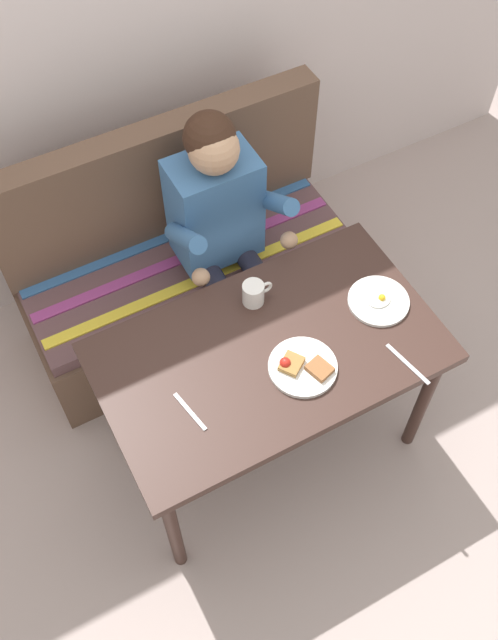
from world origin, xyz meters
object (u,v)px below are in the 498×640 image
(couch, at_px, (184,269))
(plate_eggs, at_px, (379,301))
(person, at_px, (223,223))
(table, at_px, (269,362))
(knife, at_px, (408,364))
(coffee_mug, at_px, (254,293))
(plate_breakfast, at_px, (303,367))
(fork, at_px, (190,412))

(couch, relative_size, plate_eggs, 6.42)
(person, height_order, plate_eggs, person)
(table, height_order, plate_eggs, plate_eggs)
(knife, bearing_deg, coffee_mug, 114.03)
(person, xyz_separation_m, plate_breakfast, (-0.06, -0.71, 0.00))
(coffee_mug, bearing_deg, knife, -55.39)
(person, height_order, knife, person)
(plate_eggs, distance_m, fork, 0.80)
(person, bearing_deg, table, -101.53)
(person, bearing_deg, plate_eggs, -61.26)
(plate_breakfast, bearing_deg, fork, 175.24)
(person, xyz_separation_m, coffee_mug, (-0.07, -0.38, 0.04))
(person, height_order, plate_breakfast, person)
(plate_breakfast, relative_size, plate_eggs, 1.06)
(couch, height_order, coffee_mug, couch)
(table, height_order, person, person)
(plate_eggs, bearing_deg, person, 118.74)
(plate_eggs, xyz_separation_m, coffee_mug, (-0.40, 0.22, 0.04))
(coffee_mug, bearing_deg, table, -104.02)
(table, relative_size, person, 0.99)
(plate_eggs, distance_m, knife, 0.27)
(plate_eggs, height_order, fork, plate_eggs)
(knife, bearing_deg, fork, 154.97)
(couch, relative_size, fork, 8.47)
(couch, distance_m, plate_eggs, 0.98)
(fork, bearing_deg, couch, 56.75)
(table, bearing_deg, coffee_mug, 75.98)
(plate_breakfast, bearing_deg, coffee_mug, 91.93)
(table, relative_size, couch, 0.83)
(person, height_order, coffee_mug, person)
(couch, xyz_separation_m, knife, (0.39, -1.04, 0.40))
(table, relative_size, plate_eggs, 5.35)
(plate_eggs, bearing_deg, fork, -174.47)
(person, xyz_separation_m, knife, (0.27, -0.87, -0.01))
(fork, bearing_deg, coffee_mug, 25.61)
(couch, xyz_separation_m, plate_eggs, (0.45, -0.77, 0.41))
(person, distance_m, knife, 0.91)
(person, relative_size, knife, 6.06)
(plate_breakfast, height_order, coffee_mug, coffee_mug)
(table, xyz_separation_m, plate_breakfast, (0.06, -0.12, 0.10))
(plate_breakfast, xyz_separation_m, plate_eggs, (0.39, 0.11, -0.00))
(table, distance_m, person, 0.61)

